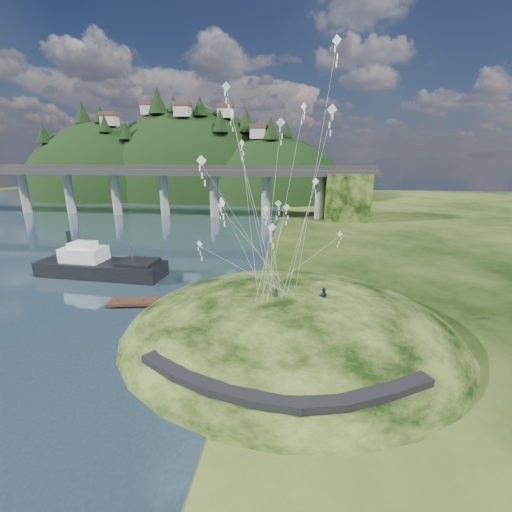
# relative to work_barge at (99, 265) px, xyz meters

# --- Properties ---
(ground) EXTENTS (320.00, 320.00, 0.00)m
(ground) POSITION_rel_work_barge_xyz_m (21.37, -15.93, -1.71)
(ground) COLOR black
(ground) RESTS_ON ground
(grass_hill) EXTENTS (36.00, 32.00, 13.00)m
(grass_hill) POSITION_rel_work_barge_xyz_m (29.37, -13.93, -3.21)
(grass_hill) COLOR black
(grass_hill) RESTS_ON ground
(footpath) EXTENTS (22.29, 5.84, 0.83)m
(footpath) POSITION_rel_work_barge_xyz_m (28.83, -25.67, 0.38)
(footpath) COLOR black
(footpath) RESTS_ON ground
(bridge) EXTENTS (160.00, 11.00, 15.00)m
(bridge) POSITION_rel_work_barge_xyz_m (-5.09, 54.14, 8.00)
(bridge) COLOR #2D2B2B
(bridge) RESTS_ON ground
(far_ridge) EXTENTS (153.00, 70.00, 94.50)m
(far_ridge) POSITION_rel_work_barge_xyz_m (-22.21, 106.25, -9.14)
(far_ridge) COLOR black
(far_ridge) RESTS_ON ground
(work_barge) EXTENTS (19.76, 6.49, 6.82)m
(work_barge) POSITION_rel_work_barge_xyz_m (0.00, 0.00, 0.00)
(work_barge) COLOR black
(work_barge) RESTS_ON ground
(wooden_dock) EXTENTS (14.61, 4.91, 1.03)m
(wooden_dock) POSITION_rel_work_barge_xyz_m (14.30, -8.76, -1.25)
(wooden_dock) COLOR #361E16
(wooden_dock) RESTS_ON ground
(kite_flyers) EXTENTS (5.38, 1.40, 1.80)m
(kite_flyers) POSITION_rel_work_barge_xyz_m (31.19, -15.71, 4.06)
(kite_flyers) COLOR #22242E
(kite_flyers) RESTS_ON ground
(kite_swarm) EXTENTS (15.49, 15.86, 19.95)m
(kite_swarm) POSITION_rel_work_barge_xyz_m (26.67, -11.90, 15.35)
(kite_swarm) COLOR white
(kite_swarm) RESTS_ON ground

